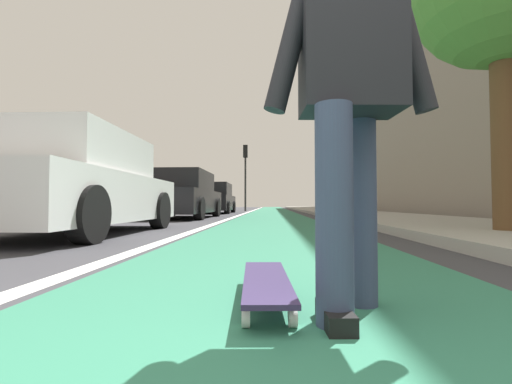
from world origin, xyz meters
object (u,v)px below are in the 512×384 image
Objects in this scene: skateboard at (266,283)px; skater_person at (349,85)px; parked_car_near at (75,186)px; parked_car_mid at (183,196)px; traffic_light at (245,165)px; pedestrian_distant at (330,193)px; parked_car_far at (212,199)px.

skater_person is at bearing -113.38° from skateboard.
parked_car_near is (3.57, 3.23, -0.22)m from skater_person.
traffic_light is (11.14, -1.14, 2.22)m from parked_car_mid.
traffic_light is at bearing 37.57° from pedestrian_distant.
skateboard is at bearing 66.62° from skater_person.
skater_person is 15.10m from pedestrian_distant.
traffic_light is at bearing -4.13° from parked_car_near.
pedestrian_distant reaches higher than parked_car_near.
parked_car_near is 12.66m from pedestrian_distant.
traffic_light is at bearing 4.63° from skateboard.
traffic_light reaches higher than parked_car_mid.
skateboard is at bearing 169.47° from pedestrian_distant.
skater_person is at bearing 170.86° from pedestrian_distant.
traffic_light is at bearing -5.87° from parked_car_mid.
parked_car_near is 2.38× the size of pedestrian_distant.
pedestrian_distant is at bearing -142.43° from traffic_light.
skateboard is at bearing -175.37° from traffic_light.
parked_car_mid is 7.76m from pedestrian_distant.
parked_car_mid is 1.04× the size of parked_car_far.
pedestrian_distant is at bearing -45.68° from parked_car_mid.
parked_car_near is at bearing 179.98° from parked_car_far.
traffic_light is (20.63, 2.00, 1.99)m from skater_person.
parked_car_mid is at bearing -0.83° from parked_car_near.
pedestrian_distant is at bearing -95.23° from parked_car_far.
parked_car_mid is at bearing 174.13° from traffic_light.
pedestrian_distant is (-0.52, -5.63, 0.28)m from parked_car_far.
parked_car_far is at bearing 10.69° from skateboard.
skater_person is 0.36× the size of parked_car_mid.
skateboard is 0.50× the size of pedestrian_distant.
traffic_light reaches higher than pedestrian_distant.
skateboard is 0.20× the size of parked_car_far.
parked_car_mid is 1.06× the size of traffic_light.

